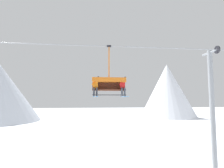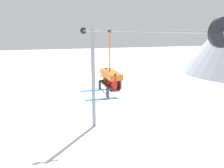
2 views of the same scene
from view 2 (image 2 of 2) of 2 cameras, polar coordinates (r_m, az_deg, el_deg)
The scene contains 6 objects.
ground_plane at distance 16.40m, azimuth 0.49°, elevation -20.60°, with size 200.00×200.00×0.00m, color silver.
lift_tower_near at distance 20.62m, azimuth -4.96°, elevation 1.64°, with size 0.36×1.88×9.52m.
lift_cable at distance 11.99m, azimuth -1.28°, elevation 13.69°, with size 18.40×0.05×0.05m.
chairlift_chair at distance 11.78m, azimuth -0.25°, elevation 2.05°, with size 2.19×0.74×3.31m.
skier_orange at distance 12.62m, azimuth -2.28°, elevation 1.48°, with size 0.48×1.70×1.34m.
skier_red at distance 10.96m, azimuth -0.06°, elevation -0.43°, with size 0.48×1.70×1.34m.
Camera 2 is at (12.95, -3.88, 9.29)m, focal length 35.00 mm.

